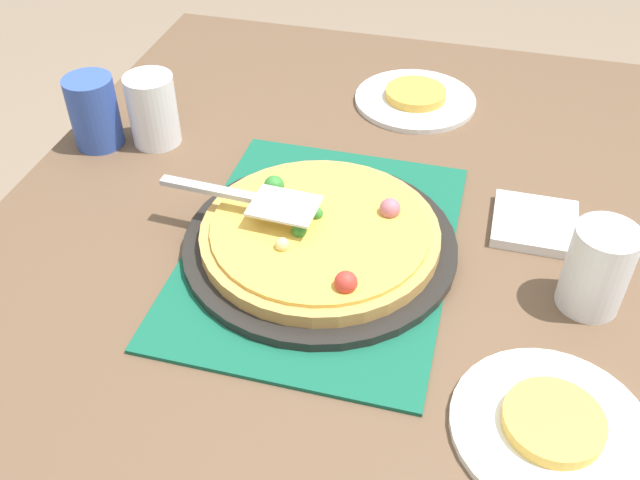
# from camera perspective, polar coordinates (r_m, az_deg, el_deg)

# --- Properties ---
(dining_table) EXTENTS (1.40, 1.00, 0.75)m
(dining_table) POSITION_cam_1_polar(r_m,az_deg,el_deg) (1.08, 0.00, -5.19)
(dining_table) COLOR brown
(dining_table) RESTS_ON ground_plane
(placemat) EXTENTS (0.48, 0.36, 0.01)m
(placemat) POSITION_cam_1_polar(r_m,az_deg,el_deg) (1.00, 0.00, -0.73)
(placemat) COLOR #145B42
(placemat) RESTS_ON dining_table
(pizza_pan) EXTENTS (0.38, 0.38, 0.01)m
(pizza_pan) POSITION_cam_1_polar(r_m,az_deg,el_deg) (0.99, 0.00, -0.30)
(pizza_pan) COLOR black
(pizza_pan) RESTS_ON placemat
(pizza) EXTENTS (0.33, 0.33, 0.05)m
(pizza) POSITION_cam_1_polar(r_m,az_deg,el_deg) (0.98, 0.01, 0.58)
(pizza) COLOR tan
(pizza) RESTS_ON pizza_pan
(plate_near_left) EXTENTS (0.22, 0.22, 0.01)m
(plate_near_left) POSITION_cam_1_polar(r_m,az_deg,el_deg) (0.84, 17.93, -14.12)
(plate_near_left) COLOR white
(plate_near_left) RESTS_ON dining_table
(plate_far_right) EXTENTS (0.22, 0.22, 0.01)m
(plate_far_right) POSITION_cam_1_polar(r_m,az_deg,el_deg) (1.34, 7.58, 11.00)
(plate_far_right) COLOR white
(plate_far_right) RESTS_ON dining_table
(served_slice_left) EXTENTS (0.11, 0.11, 0.02)m
(served_slice_left) POSITION_cam_1_polar(r_m,az_deg,el_deg) (0.83, 18.11, -13.59)
(served_slice_left) COLOR #EAB747
(served_slice_left) RESTS_ON plate_near_left
(served_slice_right) EXTENTS (0.11, 0.11, 0.02)m
(served_slice_right) POSITION_cam_1_polar(r_m,az_deg,el_deg) (1.34, 7.63, 11.48)
(served_slice_right) COLOR gold
(served_slice_right) RESTS_ON plate_far_right
(cup_near) EXTENTS (0.08, 0.08, 0.12)m
(cup_near) POSITION_cam_1_polar(r_m,az_deg,el_deg) (0.95, 21.24, -2.15)
(cup_near) COLOR white
(cup_near) RESTS_ON dining_table
(cup_far) EXTENTS (0.08, 0.08, 0.12)m
(cup_far) POSITION_cam_1_polar(r_m,az_deg,el_deg) (1.25, -17.57, 9.71)
(cup_far) COLOR #3351AD
(cup_far) RESTS_ON dining_table
(cup_corner) EXTENTS (0.08, 0.08, 0.12)m
(cup_corner) POSITION_cam_1_polar(r_m,az_deg,el_deg) (1.23, -13.17, 10.06)
(cup_corner) COLOR white
(cup_corner) RESTS_ON dining_table
(pizza_server) EXTENTS (0.07, 0.23, 0.01)m
(pizza_server) POSITION_cam_1_polar(r_m,az_deg,el_deg) (0.99, -5.43, 3.36)
(pizza_server) COLOR silver
(pizza_server) RESTS_ON pizza
(napkin_stack) EXTENTS (0.12, 0.12, 0.02)m
(napkin_stack) POSITION_cam_1_polar(r_m,az_deg,el_deg) (1.08, 16.75, 1.25)
(napkin_stack) COLOR white
(napkin_stack) RESTS_ON dining_table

